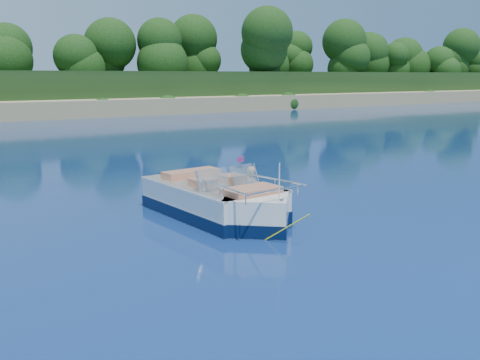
{
  "coord_description": "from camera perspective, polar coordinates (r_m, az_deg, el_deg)",
  "views": [
    {
      "loc": [
        -7.3,
        -11.05,
        3.6
      ],
      "look_at": [
        0.27,
        0.73,
        0.85
      ],
      "focal_mm": 40.0,
      "sensor_mm": 36.0,
      "label": 1
    }
  ],
  "objects": [
    {
      "name": "boy",
      "position": [
        15.99,
        0.86,
        -1.91
      ],
      "size": [
        0.69,
        0.89,
        1.6
      ],
      "primitive_type": "imported",
      "rotation": [
        0.0,
        -0.17,
        2.03
      ],
      "color": "tan",
      "rests_on": "ground"
    },
    {
      "name": "tow_tube",
      "position": [
        16.07,
        1.06,
        -1.48
      ],
      "size": [
        1.79,
        1.79,
        0.38
      ],
      "rotation": [
        0.0,
        0.0,
        -0.28
      ],
      "color": "yellow",
      "rests_on": "ground"
    },
    {
      "name": "motorboat",
      "position": [
        13.7,
        -2.02,
        -2.51
      ],
      "size": [
        2.4,
        5.84,
        1.94
      ],
      "rotation": [
        0.0,
        0.0,
        0.08
      ],
      "color": "white",
      "rests_on": "ground"
    },
    {
      "name": "ground",
      "position": [
        13.72,
        0.69,
        -4.1
      ],
      "size": [
        160.0,
        160.0,
        0.0
      ],
      "primitive_type": "plane",
      "color": "#0B1C4E",
      "rests_on": "ground"
    }
  ]
}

